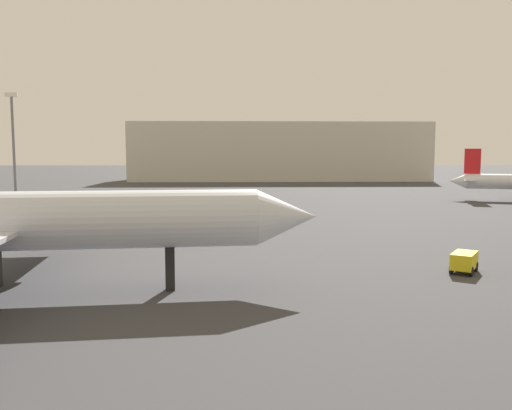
{
  "coord_description": "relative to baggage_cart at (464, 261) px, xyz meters",
  "views": [
    {
      "loc": [
        1.82,
        -6.93,
        7.7
      ],
      "look_at": [
        3.5,
        40.6,
        2.9
      ],
      "focal_mm": 37.04,
      "sensor_mm": 36.0,
      "label": 1
    }
  ],
  "objects": [
    {
      "name": "terminal_building",
      "position": [
        -3.11,
        112.15,
        6.95
      ],
      "size": [
        78.86,
        20.51,
        15.42
      ],
      "primitive_type": "cube",
      "color": "beige",
      "rests_on": "ground_plane"
    },
    {
      "name": "light_mast_left",
      "position": [
        -57.77,
        71.62,
        10.01
      ],
      "size": [
        2.4,
        0.5,
        19.03
      ],
      "color": "slate",
      "rests_on": "ground_plane"
    },
    {
      "name": "baggage_cart",
      "position": [
        0.0,
        0.0,
        0.0
      ],
      "size": [
        2.42,
        2.72,
        1.3
      ],
      "rotation": [
        0.0,
        0.0,
        4.12
      ],
      "color": "gold",
      "rests_on": "ground_plane"
    }
  ]
}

